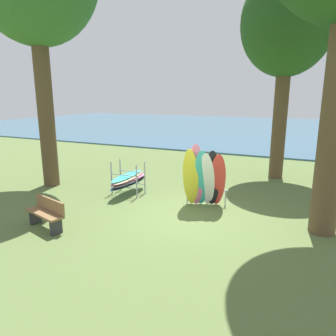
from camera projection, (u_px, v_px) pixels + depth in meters
The scene contains 6 objects.
ground_plane at pixel (192, 215), 9.72m from camera, with size 80.00×80.00×0.00m, color #566B38.
lake_water at pixel (282, 129), 34.85m from camera, with size 80.00×36.00×0.10m, color #38607A.
tree_mid_behind at pixel (287, 25), 12.75m from camera, with size 3.82×3.82×8.80m.
leaning_board_pile at pixel (204, 179), 10.12m from camera, with size 1.53×1.12×2.20m.
board_storage_rack at pixel (129, 180), 11.68m from camera, with size 1.15×2.13×1.25m.
park_bench at pixel (47, 213), 8.63m from camera, with size 1.46×0.76×0.85m.
Camera 1 is at (3.21, -8.58, 3.62)m, focal length 33.09 mm.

